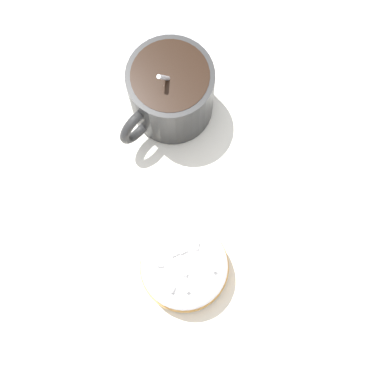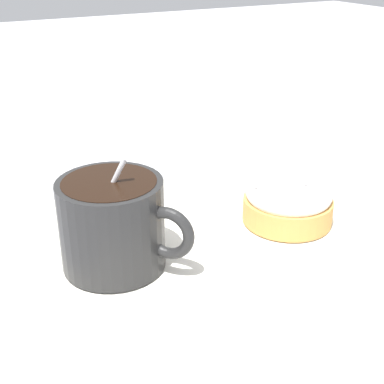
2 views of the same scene
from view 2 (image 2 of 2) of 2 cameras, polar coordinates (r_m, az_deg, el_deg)
ground_plane at (r=0.48m, az=1.02°, el=-4.96°), size 3.00×3.00×0.00m
paper_napkin at (r=0.48m, az=1.02°, el=-4.80°), size 0.30×0.28×0.00m
coffee_cup at (r=0.43m, az=-8.38°, el=-3.01°), size 0.09×0.10×0.10m
frosted_pastry at (r=0.50m, az=10.23°, el=-0.67°), size 0.08×0.08×0.05m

